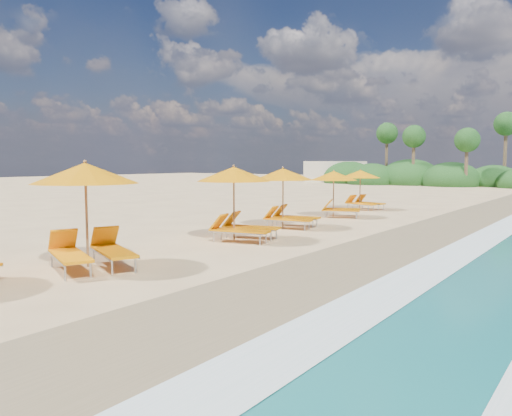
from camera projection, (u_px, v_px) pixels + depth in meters
name	position (u px, v px, depth m)	size (l,w,h in m)	color
ground	(256.00, 246.00, 15.53)	(160.00, 160.00, 0.00)	#D3B47C
wet_sand	(376.00, 261.00, 13.16)	(4.00, 160.00, 0.01)	#8E7854
surf_foam	(485.00, 273.00, 11.57)	(4.00, 160.00, 0.01)	white
station_2	(88.00, 208.00, 12.11)	(3.49, 3.44, 2.69)	olive
station_3	(239.00, 198.00, 16.54)	(3.15, 3.04, 2.55)	olive
station_4	(287.00, 193.00, 19.84)	(2.96, 2.83, 2.46)	olive
station_5	(337.00, 191.00, 23.72)	(2.96, 2.93, 2.28)	olive
station_6	(363.00, 187.00, 27.53)	(2.79, 2.69, 2.26)	olive
treeline	(418.00, 177.00, 57.79)	(25.80, 8.80, 9.74)	#163D14
beach_building	(335.00, 172.00, 66.88)	(7.00, 5.00, 2.80)	beige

